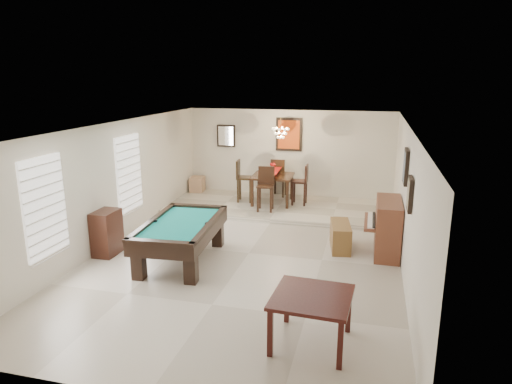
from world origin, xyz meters
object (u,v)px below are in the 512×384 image
at_px(pool_table, 182,242).
at_px(piano_bench, 340,236).
at_px(flower_vase, 273,167).
at_px(dining_chair_north, 279,177).
at_px(upright_piano, 381,227).
at_px(dining_chair_east, 300,185).
at_px(square_table, 311,319).
at_px(apothecary_chest, 107,233).
at_px(chandelier, 281,129).
at_px(dining_table, 273,187).
at_px(corner_bench, 197,184).
at_px(dining_chair_west, 245,181).
at_px(dining_chair_south, 265,189).

xyz_separation_m(pool_table, piano_bench, (2.97, 1.43, -0.12)).
relative_size(flower_vase, dining_chair_north, 0.21).
distance_m(upright_piano, flower_vase, 4.01).
bearing_deg(dining_chair_east, dining_chair_north, -137.27).
height_order(pool_table, square_table, pool_table).
distance_m(apothecary_chest, flower_vase, 4.95).
bearing_deg(dining_chair_east, pool_table, -22.45).
bearing_deg(chandelier, dining_chair_east, 30.61).
bearing_deg(dining_chair_east, square_table, 9.54).
distance_m(dining_table, corner_bench, 2.61).
bearing_deg(apothecary_chest, dining_chair_north, 62.97).
relative_size(square_table, dining_chair_east, 0.93).
distance_m(dining_chair_north, dining_chair_west, 1.15).
xyz_separation_m(upright_piano, flower_vase, (-2.86, 2.75, 0.58)).
height_order(piano_bench, dining_chair_north, dining_chair_north).
bearing_deg(apothecary_chest, upright_piano, 15.08).
bearing_deg(upright_piano, dining_chair_north, 128.63).
xyz_separation_m(upright_piano, dining_chair_north, (-2.83, 3.54, 0.12)).
bearing_deg(pool_table, chandelier, 69.18).
xyz_separation_m(dining_table, flower_vase, (0.00, -0.00, 0.57)).
xyz_separation_m(pool_table, dining_chair_west, (0.15, 4.12, 0.31)).
bearing_deg(corner_bench, flower_vase, -16.05).
distance_m(dining_chair_south, dining_chair_north, 1.57).
relative_size(upright_piano, apothecary_chest, 1.46).
height_order(apothecary_chest, dining_chair_north, dining_chair_north).
relative_size(dining_chair_north, chandelier, 1.85).
height_order(pool_table, dining_chair_west, dining_chair_west).
height_order(dining_table, corner_bench, dining_table).
bearing_deg(apothecary_chest, pool_table, 1.75).
height_order(dining_chair_east, chandelier, chandelier).
xyz_separation_m(dining_chair_north, corner_bench, (-2.52, -0.08, -0.33)).
distance_m(square_table, piano_bench, 3.67).
xyz_separation_m(dining_chair_south, chandelier, (0.27, 0.53, 1.51)).
height_order(pool_table, corner_bench, pool_table).
relative_size(flower_vase, dining_chair_south, 0.20).
distance_m(dining_chair_north, chandelier, 1.86).
relative_size(dining_table, corner_bench, 2.24).
xyz_separation_m(dining_chair_north, dining_chair_east, (0.72, -0.75, -0.00)).
bearing_deg(upright_piano, dining_chair_west, 143.21).
bearing_deg(dining_chair_north, apothecary_chest, 66.44).
xyz_separation_m(apothecary_chest, dining_chair_south, (2.50, 3.42, 0.23)).
height_order(dining_table, dining_chair_west, dining_chair_west).
distance_m(apothecary_chest, dining_table, 4.90).
bearing_deg(apothecary_chest, flower_vase, 58.99).
height_order(dining_chair_west, dining_chair_east, dining_chair_west).
bearing_deg(dining_chair_west, corner_bench, 60.41).
bearing_deg(upright_piano, square_table, -104.50).
relative_size(dining_chair_south, dining_chair_west, 0.98).
height_order(piano_bench, dining_table, dining_table).
bearing_deg(corner_bench, piano_bench, -37.07).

